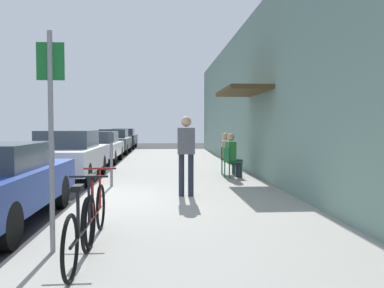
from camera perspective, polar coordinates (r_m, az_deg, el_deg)
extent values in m
plane|color=#2D2D30|center=(8.48, -15.99, -8.51)|extent=(60.00, 60.00, 0.00)
cube|color=#9E9B93|center=(10.28, -1.23, -6.13)|extent=(4.50, 32.00, 0.12)
cube|color=gray|center=(10.61, 11.92, 7.59)|extent=(0.30, 32.00, 5.11)
cube|color=#4C381E|center=(11.40, 7.12, 7.50)|extent=(1.10, 2.80, 0.12)
cylinder|color=black|center=(8.35, -18.31, -6.48)|extent=(0.22, 0.64, 0.64)
cylinder|color=black|center=(5.79, -24.92, -10.59)|extent=(0.22, 0.64, 0.64)
cube|color=#B7B7BC|center=(12.45, -17.34, -2.02)|extent=(1.80, 4.40, 0.65)
cube|color=#333D47|center=(12.57, -17.22, 0.67)|extent=(1.48, 2.11, 0.51)
cylinder|color=black|center=(13.67, -12.79, -2.94)|extent=(0.22, 0.64, 0.64)
cylinder|color=black|center=(13.99, -19.23, -2.89)|extent=(0.22, 0.64, 0.64)
cylinder|color=black|center=(10.99, -14.88, -4.29)|extent=(0.22, 0.64, 0.64)
cylinder|color=black|center=(11.39, -22.76, -4.16)|extent=(0.22, 0.64, 0.64)
cube|color=silver|center=(18.29, -13.16, -0.69)|extent=(1.80, 4.40, 0.56)
cube|color=#333D47|center=(18.42, -13.11, 0.99)|extent=(1.48, 2.11, 0.50)
cylinder|color=black|center=(19.56, -10.25, -1.28)|extent=(0.22, 0.64, 0.64)
cylinder|color=black|center=(19.78, -14.82, -1.28)|extent=(0.22, 0.64, 0.64)
cylinder|color=black|center=(16.85, -11.19, -1.90)|extent=(0.22, 0.64, 0.64)
cylinder|color=black|center=(17.11, -16.47, -1.89)|extent=(0.22, 0.64, 0.64)
cube|color=#47514C|center=(23.94, -11.08, 0.15)|extent=(1.80, 4.40, 0.62)
cube|color=#333D47|center=(24.07, -11.05, 1.50)|extent=(1.48, 2.11, 0.50)
cylinder|color=black|center=(25.23, -8.93, -0.42)|extent=(0.22, 0.64, 0.64)
cylinder|color=black|center=(25.41, -12.49, -0.43)|extent=(0.22, 0.64, 0.64)
cylinder|color=black|center=(22.52, -9.48, -0.78)|extent=(0.22, 0.64, 0.64)
cylinder|color=black|center=(22.72, -13.46, -0.79)|extent=(0.22, 0.64, 0.64)
cube|color=black|center=(29.82, -9.76, 0.67)|extent=(1.80, 4.40, 0.67)
cube|color=#333D47|center=(29.96, -9.74, 1.76)|extent=(1.48, 2.11, 0.45)
cylinder|color=black|center=(31.13, -8.07, 0.14)|extent=(0.22, 0.64, 0.64)
cylinder|color=black|center=(31.28, -10.96, 0.13)|extent=(0.22, 0.64, 0.64)
cylinder|color=black|center=(28.41, -8.42, -0.09)|extent=(0.22, 0.64, 0.64)
cylinder|color=black|center=(28.57, -11.59, -0.10)|extent=(0.22, 0.64, 0.64)
cylinder|color=slate|center=(10.11, -11.43, -2.85)|extent=(0.07, 0.07, 1.10)
cube|color=#383D42|center=(10.07, -11.46, 0.89)|extent=(0.12, 0.10, 0.22)
cylinder|color=gray|center=(4.96, -19.46, 0.19)|extent=(0.06, 0.06, 2.60)
cube|color=#19722D|center=(5.04, -19.56, 11.07)|extent=(0.32, 0.02, 0.44)
torus|color=black|center=(5.09, -14.37, -10.73)|extent=(0.04, 0.66, 0.66)
torus|color=black|center=(4.09, -17.00, -14.05)|extent=(0.04, 0.66, 0.66)
cylinder|color=black|center=(4.59, -15.53, -12.22)|extent=(0.04, 1.05, 0.04)
cylinder|color=black|center=(4.38, -15.96, -9.55)|extent=(0.04, 0.04, 0.50)
cube|color=black|center=(4.34, -16.00, -6.05)|extent=(0.10, 0.20, 0.06)
cylinder|color=black|center=(4.98, -14.51, -7.72)|extent=(0.03, 0.03, 0.56)
cylinder|color=black|center=(4.94, -14.54, -4.53)|extent=(0.46, 0.03, 0.03)
torus|color=black|center=(5.96, -12.91, -8.75)|extent=(0.04, 0.66, 0.66)
torus|color=black|center=(4.95, -14.74, -11.10)|extent=(0.04, 0.66, 0.66)
cylinder|color=maroon|center=(5.46, -13.74, -9.82)|extent=(0.04, 1.05, 0.04)
cylinder|color=maroon|center=(5.26, -14.04, -7.50)|extent=(0.04, 0.04, 0.50)
cube|color=black|center=(5.22, -14.07, -4.58)|extent=(0.10, 0.20, 0.06)
cylinder|color=maroon|center=(5.87, -13.01, -6.16)|extent=(0.03, 0.03, 0.56)
cylinder|color=maroon|center=(5.83, -13.04, -3.44)|extent=(0.46, 0.03, 0.03)
cylinder|color=#14592D|center=(11.92, 6.42, -3.57)|extent=(0.04, 0.04, 0.45)
cylinder|color=#14592D|center=(11.57, 7.12, -3.76)|extent=(0.04, 0.04, 0.45)
cylinder|color=#14592D|center=(11.78, 4.70, -3.63)|extent=(0.04, 0.04, 0.45)
cylinder|color=#14592D|center=(11.43, 5.35, -3.83)|extent=(0.04, 0.04, 0.45)
cube|color=#14592D|center=(11.65, 5.90, -2.52)|extent=(0.52, 0.52, 0.03)
cube|color=#14592D|center=(11.56, 4.96, -1.54)|extent=(0.11, 0.44, 0.40)
cylinder|color=#232838|center=(11.83, 6.53, -3.57)|extent=(0.11, 0.11, 0.47)
cylinder|color=#232838|center=(11.76, 5.95, -2.45)|extent=(0.38, 0.21, 0.14)
cylinder|color=#232838|center=(11.64, 6.90, -3.67)|extent=(0.11, 0.11, 0.47)
cylinder|color=#232838|center=(11.57, 6.31, -2.53)|extent=(0.38, 0.21, 0.14)
cube|color=#267233|center=(11.60, 5.54, -1.03)|extent=(0.28, 0.40, 0.56)
sphere|color=tan|center=(11.58, 5.55, 0.99)|extent=(0.22, 0.22, 0.22)
cylinder|color=#14592D|center=(12.75, 6.01, -3.17)|extent=(0.04, 0.04, 0.45)
cylinder|color=#14592D|center=(12.37, 6.05, -3.35)|extent=(0.04, 0.04, 0.45)
cylinder|color=#14592D|center=(12.74, 4.30, -3.17)|extent=(0.04, 0.04, 0.45)
cylinder|color=#14592D|center=(12.37, 4.28, -3.34)|extent=(0.04, 0.04, 0.45)
cube|color=#14592D|center=(12.53, 5.17, -2.16)|extent=(0.50, 0.50, 0.03)
cube|color=#14592D|center=(12.52, 4.23, -1.22)|extent=(0.10, 0.44, 0.40)
cylinder|color=#232838|center=(12.65, 5.98, -3.17)|extent=(0.11, 0.11, 0.47)
cylinder|color=#232838|center=(12.63, 5.39, -2.10)|extent=(0.38, 0.20, 0.14)
cylinder|color=#232838|center=(12.46, 5.99, -3.26)|extent=(0.11, 0.11, 0.47)
cylinder|color=#232838|center=(12.43, 5.40, -2.18)|extent=(0.38, 0.20, 0.14)
cube|color=#CCB28C|center=(12.51, 4.80, -0.77)|extent=(0.27, 0.39, 0.56)
sphere|color=tan|center=(12.49, 4.81, 1.11)|extent=(0.22, 0.22, 0.22)
cylinder|color=#232838|center=(8.52, -1.51, -4.48)|extent=(0.12, 0.12, 0.90)
cylinder|color=#232838|center=(8.53, -0.17, -4.47)|extent=(0.12, 0.12, 0.90)
cube|color=#595960|center=(8.47, -0.84, 0.44)|extent=(0.36, 0.22, 0.56)
sphere|color=tan|center=(8.46, -0.84, 3.21)|extent=(0.22, 0.22, 0.22)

